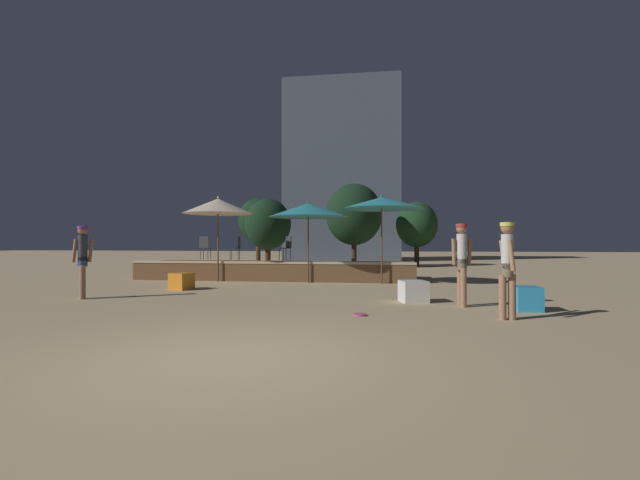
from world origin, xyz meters
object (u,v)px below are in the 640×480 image
object	(u,v)px
frisbee_disc	(360,315)
background_tree_1	(268,224)
person_0	(507,264)
bistro_chair_2	(237,246)
patio_umbrella_2	(308,210)
cube_seat_0	(527,299)
cube_seat_1	(182,281)
person_1	(83,257)
background_tree_2	(354,215)
background_tree_0	(417,225)
bistro_chair_1	(287,246)
patio_umbrella_1	(382,203)
person_2	(462,259)
patio_umbrella_0	(218,206)
background_tree_3	(258,220)
bistro_chair_0	(205,246)
cube_seat_2	(413,291)

from	to	relation	value
frisbee_disc	background_tree_1	distance (m)	14.02
person_0	bistro_chair_2	xyz separation A→B (m)	(-7.70, 7.61, 0.26)
patio_umbrella_2	person_0	bearing A→B (deg)	-53.45
cube_seat_0	cube_seat_1	world-z (taller)	cube_seat_0
cube_seat_0	background_tree_1	size ratio (longest dim) A/B	0.15
person_1	background_tree_2	bearing A→B (deg)	-58.45
frisbee_disc	background_tree_0	world-z (taller)	background_tree_0
bistro_chair_1	frisbee_disc	bearing A→B (deg)	-21.94
patio_umbrella_1	cube_seat_0	size ratio (longest dim) A/B	5.70
patio_umbrella_1	person_2	xyz separation A→B (m)	(1.72, -4.78, -1.66)
patio_umbrella_2	person_2	size ratio (longest dim) A/B	1.56
patio_umbrella_0	background_tree_1	world-z (taller)	background_tree_1
person_2	frisbee_disc	world-z (taller)	person_2
patio_umbrella_2	background_tree_3	bearing A→B (deg)	114.23
person_0	bistro_chair_2	size ratio (longest dim) A/B	1.94
cube_seat_1	person_0	distance (m)	8.91
background_tree_1	background_tree_2	xyz separation A→B (m)	(4.16, 2.63, 0.62)
patio_umbrella_1	bistro_chair_1	xyz separation A→B (m)	(-3.54, 1.41, -1.43)
patio_umbrella_2	person_1	world-z (taller)	patio_umbrella_2
cube_seat_0	cube_seat_1	xyz separation A→B (m)	(-8.72, 2.64, -0.00)
bistro_chair_0	background_tree_0	world-z (taller)	background_tree_0
cube_seat_2	cube_seat_0	bearing A→B (deg)	-23.47
person_1	frisbee_disc	bearing A→B (deg)	-137.92
patio_umbrella_1	frisbee_disc	size ratio (longest dim) A/B	11.72
cube_seat_0	background_tree_3	size ratio (longest dim) A/B	0.13
person_2	bistro_chair_0	xyz separation A→B (m)	(-8.59, 6.35, 0.23)
cube_seat_0	bistro_chair_2	xyz separation A→B (m)	(-8.38, 6.50, 1.01)
cube_seat_1	background_tree_3	size ratio (longest dim) A/B	0.16
cube_seat_0	patio_umbrella_0	bearing A→B (deg)	148.75
person_0	bistro_chair_0	xyz separation A→B (m)	(-9.11, 7.85, 0.26)
background_tree_1	background_tree_3	world-z (taller)	background_tree_3
person_1	background_tree_2	world-z (taller)	background_tree_2
patio_umbrella_0	background_tree_0	xyz separation A→B (m)	(7.73, 11.17, -0.25)
patio_umbrella_1	background_tree_0	distance (m)	11.43
person_2	background_tree_0	xyz separation A→B (m)	(0.29, 16.03, 1.39)
person_0	background_tree_0	size ratio (longest dim) A/B	0.47
bistro_chair_2	background_tree_2	distance (m)	8.93
cube_seat_0	bistro_chair_2	distance (m)	10.65
patio_umbrella_1	background_tree_0	world-z (taller)	background_tree_0
person_0	background_tree_0	bearing A→B (deg)	82.50
person_2	bistro_chair_1	world-z (taller)	person_2
background_tree_0	frisbee_disc	bearing A→B (deg)	-97.81
cube_seat_1	background_tree_3	xyz separation A→B (m)	(-1.93, 14.27, 2.53)
cube_seat_1	background_tree_1	distance (m)	9.30
bistro_chair_2	frisbee_disc	size ratio (longest dim) A/B	3.56
person_0	patio_umbrella_2	bearing A→B (deg)	118.29
bistro_chair_2	background_tree_0	size ratio (longest dim) A/B	0.24
patio_umbrella_2	frisbee_disc	distance (m)	7.12
person_0	person_2	distance (m)	1.58
background_tree_1	person_1	bearing A→B (deg)	-97.79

